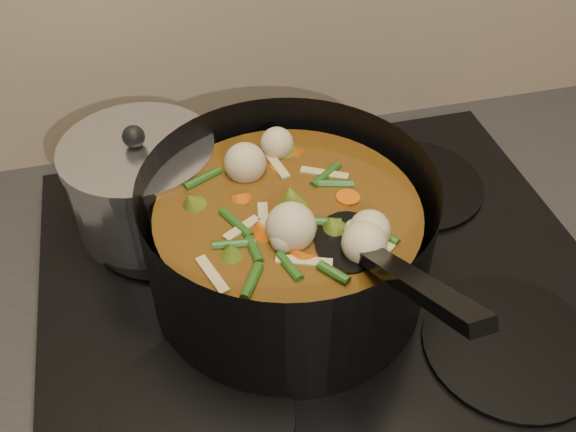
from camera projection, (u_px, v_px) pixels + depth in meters
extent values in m
cube|color=black|center=(322.00, 307.00, 0.75)|extent=(2.64, 0.64, 0.05)
cube|color=black|center=(324.00, 288.00, 0.72)|extent=(0.62, 0.54, 0.02)
cylinder|color=black|center=(199.00, 415.00, 0.60)|extent=(0.18, 0.18, 0.01)
cylinder|color=black|center=(511.00, 345.00, 0.65)|extent=(0.18, 0.18, 0.01)
cylinder|color=black|center=(167.00, 226.00, 0.78)|extent=(0.18, 0.18, 0.01)
cylinder|color=black|center=(413.00, 184.00, 0.84)|extent=(0.18, 0.18, 0.01)
cylinder|color=black|center=(288.00, 236.00, 0.67)|extent=(0.32, 0.32, 0.15)
cylinder|color=black|center=(288.00, 280.00, 0.71)|extent=(0.29, 0.29, 0.01)
cylinder|color=#5D3C10|center=(288.00, 245.00, 0.67)|extent=(0.27, 0.27, 0.10)
cylinder|color=#D5540A|center=(326.00, 205.00, 0.65)|extent=(0.03, 0.03, 0.03)
cylinder|color=#D5540A|center=(309.00, 169.00, 0.69)|extent=(0.04, 0.04, 0.03)
cylinder|color=#D5540A|center=(230.00, 162.00, 0.70)|extent=(0.04, 0.04, 0.03)
cylinder|color=#D5540A|center=(233.00, 215.00, 0.64)|extent=(0.03, 0.04, 0.03)
cylinder|color=#D5540A|center=(245.00, 269.00, 0.59)|extent=(0.04, 0.04, 0.03)
cylinder|color=#D5540A|center=(309.00, 236.00, 0.62)|extent=(0.04, 0.04, 0.03)
cylinder|color=#D5540A|center=(359.00, 214.00, 0.64)|extent=(0.04, 0.04, 0.03)
cylinder|color=#D5540A|center=(342.00, 160.00, 0.70)|extent=(0.04, 0.03, 0.03)
cylinder|color=#D5540A|center=(269.00, 179.00, 0.68)|extent=(0.04, 0.04, 0.03)
cylinder|color=#D5540A|center=(205.00, 201.00, 0.65)|extent=(0.04, 0.04, 0.03)
sphere|color=beige|center=(348.00, 192.00, 0.64)|extent=(0.04, 0.04, 0.04)
sphere|color=beige|center=(270.00, 164.00, 0.68)|extent=(0.04, 0.04, 0.04)
sphere|color=beige|center=(228.00, 217.00, 0.62)|extent=(0.04, 0.04, 0.04)
sphere|color=beige|center=(315.00, 243.00, 0.59)|extent=(0.04, 0.04, 0.04)
sphere|color=beige|center=(342.00, 183.00, 0.65)|extent=(0.04, 0.04, 0.04)
cone|color=olive|center=(268.00, 268.00, 0.58)|extent=(0.04, 0.04, 0.04)
cone|color=olive|center=(371.00, 227.00, 0.61)|extent=(0.04, 0.04, 0.04)
cone|color=olive|center=(327.00, 159.00, 0.69)|extent=(0.04, 0.04, 0.04)
cone|color=olive|center=(225.00, 172.00, 0.67)|extent=(0.04, 0.04, 0.04)
cone|color=olive|center=(221.00, 247.00, 0.59)|extent=(0.04, 0.04, 0.04)
cone|color=olive|center=(340.00, 258.00, 0.58)|extent=(0.04, 0.04, 0.04)
cylinder|color=#204D16|center=(308.00, 181.00, 0.67)|extent=(0.01, 0.04, 0.01)
cylinder|color=#204D16|center=(253.00, 149.00, 0.71)|extent=(0.04, 0.03, 0.01)
cylinder|color=#204D16|center=(212.00, 189.00, 0.66)|extent=(0.04, 0.02, 0.01)
cylinder|color=#204D16|center=(230.00, 230.00, 0.61)|extent=(0.03, 0.04, 0.01)
cylinder|color=#204D16|center=(279.00, 239.00, 0.61)|extent=(0.03, 0.04, 0.01)
cylinder|color=#204D16|center=(357.00, 268.00, 0.58)|extent=(0.04, 0.02, 0.01)
cylinder|color=#204D16|center=(372.00, 211.00, 0.63)|extent=(0.04, 0.03, 0.01)
cylinder|color=#204D16|center=(331.00, 178.00, 0.67)|extent=(0.01, 0.04, 0.01)
cylinder|color=#204D16|center=(285.00, 178.00, 0.67)|extent=(0.04, 0.03, 0.01)
cylinder|color=#204D16|center=(212.00, 168.00, 0.68)|extent=(0.04, 0.02, 0.01)
cylinder|color=#204D16|center=(205.00, 219.00, 0.63)|extent=(0.03, 0.04, 0.01)
cylinder|color=#204D16|center=(255.00, 248.00, 0.60)|extent=(0.03, 0.04, 0.01)
cylinder|color=#204D16|center=(304.00, 238.00, 0.61)|extent=(0.04, 0.02, 0.01)
cube|color=tan|center=(221.00, 191.00, 0.66)|extent=(0.04, 0.01, 0.00)
cube|color=tan|center=(239.00, 250.00, 0.60)|extent=(0.02, 0.04, 0.00)
cube|color=tan|center=(333.00, 252.00, 0.59)|extent=(0.04, 0.03, 0.00)
cube|color=tan|center=(357.00, 193.00, 0.65)|extent=(0.04, 0.04, 0.00)
cube|color=tan|center=(288.00, 161.00, 0.69)|extent=(0.03, 0.04, 0.00)
cube|color=tan|center=(219.00, 193.00, 0.65)|extent=(0.04, 0.02, 0.00)
cube|color=tan|center=(243.00, 252.00, 0.59)|extent=(0.01, 0.04, 0.00)
ellipsoid|color=black|center=(348.00, 243.00, 0.61)|extent=(0.09, 0.10, 0.01)
cube|color=black|center=(412.00, 282.00, 0.50)|extent=(0.04, 0.18, 0.11)
cylinder|color=silver|center=(144.00, 190.00, 0.75)|extent=(0.17, 0.17, 0.10)
cylinder|color=silver|center=(136.00, 150.00, 0.71)|extent=(0.17, 0.17, 0.01)
sphere|color=black|center=(134.00, 137.00, 0.70)|extent=(0.03, 0.03, 0.03)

